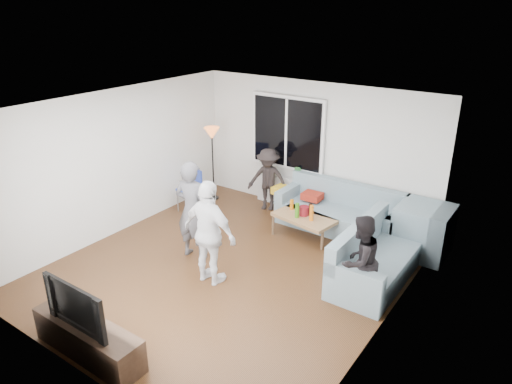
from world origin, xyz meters
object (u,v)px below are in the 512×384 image
Objects in this scene: player_left at (192,210)px; television at (82,303)px; sofa_back_section at (339,209)px; coffee_table at (304,226)px; spectator_right at (360,261)px; spectator_back at (268,180)px; player_right at (210,233)px; sofa_right_section at (379,254)px; tv_console at (88,339)px; floor_lamp at (213,164)px; side_chair at (189,191)px.

player_left reaches higher than television.
sofa_back_section is 0.76m from coffee_table.
spectator_right is 1.04× the size of spectator_back.
coffee_table is at bearing -121.85° from sofa_back_section.
player_right is 2.85m from spectator_back.
spectator_back is at bearing 66.85° from sofa_right_section.
television is (-2.20, -2.83, 0.07)m from spectator_right.
tv_console is (-0.60, -4.16, 0.02)m from coffee_table.
player_left is 1.25× the size of spectator_right.
sofa_back_section is 2.84m from player_right.
coffee_table is at bearing -10.04° from floor_lamp.
spectator_right is at bearing -180.00° from sofa_right_section.
coffee_table is (-0.38, -0.61, -0.22)m from sofa_back_section.
player_left reaches higher than player_right.
side_chair is at bearing -85.87° from spectator_right.
sofa_right_section is at bearing -140.60° from player_right.
floor_lamp is 1.17× the size of spectator_right.
spectator_back reaches higher than coffee_table.
spectator_right reaches higher than side_chair.
spectator_right reaches higher than television.
television is at bearing 148.51° from sofa_right_section.
player_right reaches higher than spectator_back.
player_left is 1.02× the size of player_right.
player_left reaches higher than sofa_right_section.
side_chair is 0.53× the size of player_right.
television is (1.87, -4.59, -0.05)m from floor_lamp.
television is (-0.17, -2.07, -0.08)m from player_right.
floor_lamp is 0.97× the size of tv_console.
sofa_right_section is 2.57m from player_right.
television reaches higher than tv_console.
player_right is at bearing -92.47° from spectator_back.
tv_console is at bearing -46.90° from side_chair.
player_right is (2.04, -1.76, 0.38)m from side_chair.
spectator_back is at bearing 178.92° from sofa_back_section.
coffee_table is 0.68× the size of player_right.
floor_lamp is at bearing 112.13° from tv_console.
spectator_right is at bearing -57.73° from sofa_back_section.
player_right is 1.02× the size of tv_console.
sofa_right_section is 1.82× the size of coffee_table.
spectator_back is at bearing -107.03° from spectator_right.
sofa_right_section reaches higher than coffee_table.
spectator_back is (-1.21, 0.64, 0.44)m from coffee_table.
floor_lamp is 2.47m from player_left.
television is at bearing -19.96° from spectator_right.
coffee_table is at bearing -46.53° from spectator_back.
side_chair is at bearing -160.82° from spectator_back.
sofa_back_section is at bearing -104.12° from player_right.
side_chair is 0.84× the size of television.
player_left is (1.31, -1.33, 0.40)m from side_chair.
sofa_right_section is 2.99m from player_left.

